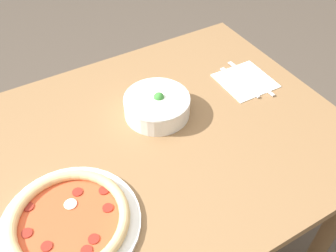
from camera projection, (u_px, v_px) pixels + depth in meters
dining_table at (122, 175)px, 1.12m from camera, size 1.35×0.87×0.76m
pizza at (70, 221)px, 0.87m from camera, size 0.33×0.33×0.04m
bowl at (157, 105)px, 1.13m from camera, size 0.20×0.20×0.08m
napkin at (245, 81)px, 1.27m from camera, size 0.17×0.17×0.00m
fork at (240, 82)px, 1.26m from camera, size 0.02×0.19×0.00m
knife at (252, 79)px, 1.27m from camera, size 0.02×0.22×0.01m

